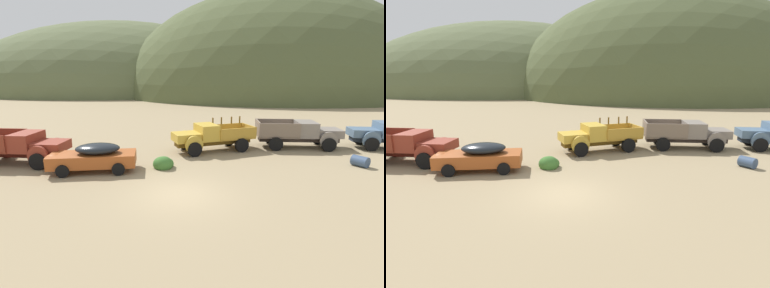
% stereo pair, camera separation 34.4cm
% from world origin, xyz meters
% --- Properties ---
extents(ground_plane, '(300.00, 300.00, 0.00)m').
position_xyz_m(ground_plane, '(0.00, 0.00, 0.00)').
color(ground_plane, '#998460').
extents(hill_distant, '(83.76, 61.99, 36.78)m').
position_xyz_m(hill_distant, '(-11.17, 78.03, 0.00)').
color(hill_distant, '#56603D').
rests_on(hill_distant, ground).
extents(hill_center, '(71.02, 58.68, 46.14)m').
position_xyz_m(hill_center, '(26.47, 59.56, 0.00)').
color(hill_center, '#4C5633').
rests_on(hill_center, ground).
extents(truck_rust_red, '(5.91, 3.28, 1.91)m').
position_xyz_m(truck_rust_red, '(-8.79, 5.73, 1.01)').
color(truck_rust_red, '#42140D').
rests_on(truck_rust_red, ground).
extents(car_oxide_orange, '(4.89, 2.08, 1.57)m').
position_xyz_m(car_oxide_orange, '(-4.64, 3.81, 0.82)').
color(car_oxide_orange, '#A34C1E').
rests_on(car_oxide_orange, ground).
extents(truck_faded_yellow, '(5.89, 3.31, 2.16)m').
position_xyz_m(truck_faded_yellow, '(2.42, 7.49, 0.99)').
color(truck_faded_yellow, brown).
rests_on(truck_faded_yellow, ground).
extents(truck_primer_gray, '(6.11, 3.25, 1.91)m').
position_xyz_m(truck_primer_gray, '(9.42, 7.86, 1.02)').
color(truck_primer_gray, '#3D322D').
rests_on(truck_primer_gray, ground).
extents(oil_drum_tipped, '(0.95, 1.06, 0.62)m').
position_xyz_m(oil_drum_tipped, '(10.68, 3.12, 0.31)').
color(oil_drum_tipped, '#384C6B').
rests_on(oil_drum_tipped, ground).
extents(bush_front_left, '(1.20, 1.16, 0.91)m').
position_xyz_m(bush_front_left, '(-0.67, 4.01, 0.23)').
color(bush_front_left, '#3D702D').
rests_on(bush_front_left, ground).
extents(bush_front_right, '(0.90, 0.68, 0.64)m').
position_xyz_m(bush_front_right, '(-11.26, 8.78, 0.16)').
color(bush_front_right, '#3D702D').
rests_on(bush_front_right, ground).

